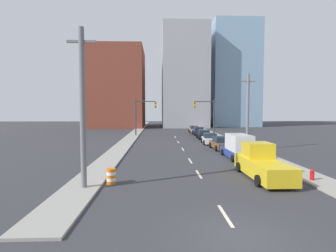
{
  "coord_description": "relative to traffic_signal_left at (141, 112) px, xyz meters",
  "views": [
    {
      "loc": [
        -2.91,
        -9.01,
        4.56
      ],
      "look_at": [
        -1.4,
        30.22,
        2.2
      ],
      "focal_mm": 28.0,
      "sensor_mm": 36.0,
      "label": 1
    }
  ],
  "objects": [
    {
      "name": "traffic_barrel",
      "position": [
        0.02,
        -30.38,
        -3.71
      ],
      "size": [
        0.56,
        0.56,
        0.95
      ],
      "color": "orange",
      "rests_on": "ground"
    },
    {
      "name": "sedan_brown",
      "position": [
        10.3,
        -16.36,
        -3.51
      ],
      "size": [
        2.23,
        4.48,
        1.48
      ],
      "rotation": [
        0.0,
        0.0,
        0.05
      ],
      "color": "brown",
      "rests_on": "ground"
    },
    {
      "name": "sedan_navy",
      "position": [
        10.4,
        1.17,
        -3.5
      ],
      "size": [
        2.04,
        4.38,
        1.5
      ],
      "rotation": [
        0.0,
        0.0,
        0.0
      ],
      "color": "#141E47",
      "rests_on": "ground"
    },
    {
      "name": "building_glass_right",
      "position": [
        24.65,
        32.9,
        10.47
      ],
      "size": [
        13.0,
        20.0,
        29.31
      ],
      "color": "#7A9EB7",
      "rests_on": "ground"
    },
    {
      "name": "sidewalk_right",
      "position": [
        13.22,
        7.98,
        -4.11
      ],
      "size": [
        2.18,
        90.98,
        0.13
      ],
      "color": "gray",
      "rests_on": "ground"
    },
    {
      "name": "traffic_signal_right",
      "position": [
        11.97,
        0.0,
        0.0
      ],
      "size": [
        3.83,
        0.35,
        6.54
      ],
      "color": "#38383D",
      "rests_on": "ground"
    },
    {
      "name": "lane_stripe_at_14m",
      "position": [
        5.84,
        -23.13,
        -4.18
      ],
      "size": [
        0.16,
        2.4,
        0.01
      ],
      "primitive_type": "cube",
      "color": "beige",
      "rests_on": "ground"
    },
    {
      "name": "box_truck_blue",
      "position": [
        10.54,
        -22.22,
        -3.11
      ],
      "size": [
        2.33,
        5.66,
        2.29
      ],
      "rotation": [
        0.0,
        0.0,
        0.01
      ],
      "color": "navy",
      "rests_on": "ground"
    },
    {
      "name": "lane_stripe_at_28m",
      "position": [
        5.84,
        -9.24,
        -4.18
      ],
      "size": [
        0.16,
        2.4,
        0.01
      ],
      "primitive_type": "cube",
      "color": "beige",
      "rests_on": "ground"
    },
    {
      "name": "lane_stripe_at_2m",
      "position": [
        5.84,
        -35.51,
        -4.18
      ],
      "size": [
        0.16,
        2.4,
        0.01
      ],
      "primitive_type": "cube",
      "color": "beige",
      "rests_on": "ground"
    },
    {
      "name": "sedan_tan",
      "position": [
        10.35,
        6.95,
        -3.55
      ],
      "size": [
        2.13,
        4.46,
        1.37
      ],
      "rotation": [
        0.0,
        0.0,
        -0.03
      ],
      "color": "tan",
      "rests_on": "ground"
    },
    {
      "name": "sedan_white",
      "position": [
        10.01,
        -11.27,
        -3.52
      ],
      "size": [
        2.26,
        4.4,
        1.43
      ],
      "rotation": [
        0.0,
        0.0,
        -0.05
      ],
      "color": "silver",
      "rests_on": "ground"
    },
    {
      "name": "sidewalk_left",
      "position": [
        -1.54,
        7.98,
        -4.11
      ],
      "size": [
        2.18,
        90.98,
        0.13
      ],
      "color": "gray",
      "rests_on": "ground"
    },
    {
      "name": "building_office_center",
      "position": [
        10.19,
        28.9,
        9.32
      ],
      "size": [
        12.0,
        20.0,
        27.0
      ],
      "color": "#99999E",
      "rests_on": "ground"
    },
    {
      "name": "sedan_black",
      "position": [
        10.24,
        -5.19,
        -3.52
      ],
      "size": [
        2.14,
        4.52,
        1.44
      ],
      "rotation": [
        0.0,
        0.0,
        -0.02
      ],
      "color": "black",
      "rests_on": "ground"
    },
    {
      "name": "utility_pole_right_mid",
      "position": [
        13.09,
        -17.24,
        0.24
      ],
      "size": [
        1.6,
        0.32,
        8.6
      ],
      "color": "slate",
      "rests_on": "ground"
    },
    {
      "name": "ground_plane",
      "position": [
        5.84,
        -37.51,
        -4.18
      ],
      "size": [
        200.0,
        200.0,
        0.0
      ],
      "primitive_type": "plane",
      "color": "#333338"
    },
    {
      "name": "lane_stripe_at_21m",
      "position": [
        5.84,
        -16.18,
        -4.18
      ],
      "size": [
        0.16,
        2.4,
        0.01
      ],
      "primitive_type": "cube",
      "color": "beige",
      "rests_on": "ground"
    },
    {
      "name": "fire_hydrant",
      "position": [
        12.73,
        -30.47,
        -3.77
      ],
      "size": [
        0.26,
        0.26,
        0.84
      ],
      "color": "red",
      "rests_on": "ground"
    },
    {
      "name": "traffic_signal_left",
      "position": [
        0.0,
        0.0,
        0.0
      ],
      "size": [
        3.83,
        0.35,
        6.54
      ],
      "color": "#38383D",
      "rests_on": "ground"
    },
    {
      "name": "utility_pole_left_near",
      "position": [
        -1.35,
        -31.46,
        0.54
      ],
      "size": [
        1.6,
        0.32,
        9.2
      ],
      "color": "slate",
      "rests_on": "ground"
    },
    {
      "name": "building_brick_left",
      "position": [
        -7.88,
        24.9,
        6.27
      ],
      "size": [
        14.0,
        16.0,
        20.89
      ],
      "color": "brown",
      "rests_on": "ground"
    },
    {
      "name": "lane_stripe_at_9m",
      "position": [
        5.84,
        -28.17,
        -4.18
      ],
      "size": [
        0.16,
        2.4,
        0.01
      ],
      "primitive_type": "cube",
      "color": "beige",
      "rests_on": "ground"
    },
    {
      "name": "pickup_truck_yellow",
      "position": [
        9.95,
        -29.25,
        -3.25
      ],
      "size": [
        2.3,
        6.12,
        2.3
      ],
      "rotation": [
        0.0,
        0.0,
        -0.0
      ],
      "color": "gold",
      "rests_on": "ground"
    },
    {
      "name": "lane_stripe_at_35m",
      "position": [
        5.84,
        -2.24,
        -4.18
      ],
      "size": [
        0.16,
        2.4,
        0.01
      ],
      "primitive_type": "cube",
      "color": "beige",
      "rests_on": "ground"
    }
  ]
}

